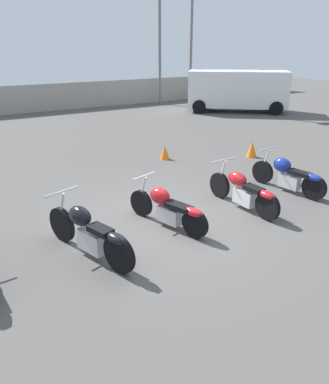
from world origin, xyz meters
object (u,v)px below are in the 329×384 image
(motorcycle_slot_2, at_px, (168,208))
(motorcycle_slot_3, at_px, (244,191))
(light_pole_left, at_px, (191,34))
(traffic_cone_near, at_px, (165,152))
(traffic_cone_far, at_px, (252,149))
(parked_van, at_px, (237,89))
(motorcycle_slot_4, at_px, (289,175))
(light_pole_right, at_px, (160,10))
(motorcycle_slot_1, at_px, (89,232))

(motorcycle_slot_2, relative_size, motorcycle_slot_3, 0.93)
(light_pole_left, height_order, motorcycle_slot_3, light_pole_left)
(traffic_cone_near, relative_size, traffic_cone_far, 0.86)
(motorcycle_slot_2, distance_m, parked_van, 14.22)
(motorcycle_slot_3, bearing_deg, motorcycle_slot_4, 4.92)
(motorcycle_slot_4, relative_size, parked_van, 0.40)
(light_pole_right, height_order, motorcycle_slot_3, light_pole_right)
(motorcycle_slot_1, height_order, motorcycle_slot_3, motorcycle_slot_1)
(motorcycle_slot_2, height_order, motorcycle_slot_3, motorcycle_slot_3)
(motorcycle_slot_1, bearing_deg, motorcycle_slot_4, -13.29)
(light_pole_right, xyz_separation_m, motorcycle_slot_1, (-9.92, -14.56, -4.74))
(light_pole_left, distance_m, motorcycle_slot_2, 17.96)
(light_pole_right, relative_size, traffic_cone_near, 20.37)
(motorcycle_slot_1, distance_m, traffic_cone_near, 6.01)
(traffic_cone_far, bearing_deg, motorcycle_slot_2, -150.02)
(motorcycle_slot_3, distance_m, traffic_cone_far, 4.24)
(motorcycle_slot_4, bearing_deg, parked_van, 47.24)
(motorcycle_slot_3, bearing_deg, traffic_cone_far, 41.76)
(light_pole_right, height_order, motorcycle_slot_2, light_pole_right)
(motorcycle_slot_2, xyz_separation_m, traffic_cone_near, (2.39, 4.10, -0.19))
(traffic_cone_near, bearing_deg, motorcycle_slot_3, -96.56)
(light_pole_left, distance_m, traffic_cone_far, 13.14)
(light_pole_left, bearing_deg, light_pole_right, 178.64)
(motorcycle_slot_4, distance_m, traffic_cone_near, 4.16)
(light_pole_left, bearing_deg, traffic_cone_far, -115.39)
(light_pole_left, distance_m, traffic_cone_near, 13.42)
(motorcycle_slot_1, bearing_deg, traffic_cone_near, 29.15)
(light_pole_left, xyz_separation_m, light_pole_right, (-2.17, 0.05, 1.24))
(motorcycle_slot_1, distance_m, motorcycle_slot_2, 1.77)
(parked_van, bearing_deg, light_pole_left, 37.88)
(parked_van, height_order, traffic_cone_far, parked_van)
(traffic_cone_near, bearing_deg, parked_van, 35.63)
(parked_van, distance_m, traffic_cone_near, 9.78)
(motorcycle_slot_3, height_order, traffic_cone_far, motorcycle_slot_3)
(light_pole_left, xyz_separation_m, traffic_cone_far, (-5.41, -11.39, -3.70))
(light_pole_right, bearing_deg, traffic_cone_near, -119.58)
(motorcycle_slot_1, xyz_separation_m, motorcycle_slot_4, (5.32, 0.38, -0.03))
(light_pole_left, xyz_separation_m, motorcycle_slot_2, (-10.35, -14.24, -3.55))
(traffic_cone_far, bearing_deg, motorcycle_slot_4, -116.64)
(motorcycle_slot_3, height_order, parked_van, parked_van)
(motorcycle_slot_2, bearing_deg, motorcycle_slot_1, 171.97)
(motorcycle_slot_3, bearing_deg, light_pole_left, 57.12)
(motorcycle_slot_1, bearing_deg, parked_van, 22.40)
(motorcycle_slot_2, bearing_deg, parked_van, 26.86)
(motorcycle_slot_1, xyz_separation_m, motorcycle_slot_3, (3.65, 0.17, -0.04))
(light_pole_right, xyz_separation_m, traffic_cone_far, (-3.23, -11.44, -4.94))
(traffic_cone_far, bearing_deg, light_pole_right, 74.23)
(traffic_cone_far, bearing_deg, parked_van, 52.24)
(parked_van, bearing_deg, motorcycle_slot_4, -176.43)
(light_pole_right, distance_m, traffic_cone_near, 12.73)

